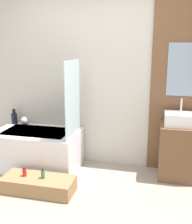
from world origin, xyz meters
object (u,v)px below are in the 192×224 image
Objects in this scene: sink at (181,119)px; bottle_soap_secondary at (43,174)px; bathtub at (38,149)px; vase_tall_dark at (14,118)px; vase_round_light at (25,121)px; bottle_soap_primary at (24,172)px; wooden_step_bench at (38,184)px.

sink is 1.86m from bottle_soap_secondary.
vase_tall_dark reaches higher than bathtub.
vase_round_light reaches higher than bottle_soap_secondary.
bathtub reaches higher than bottle_soap_secondary.
bathtub is 9.27× the size of vase_round_light.
bottle_soap_primary is (0.12, -0.63, -0.04)m from bathtub.
vase_tall_dark is 2.04× the size of bottle_soap_primary.
bottle_soap_primary is at bearing -157.40° from sink.
bottle_soap_secondary is at bearing -46.17° from vase_tall_dark.
bottle_soap_primary is at bearing 180.00° from bottle_soap_secondary.
wooden_step_bench is 7.12× the size of bottle_soap_secondary.
vase_tall_dark is at bearing 173.91° from vase_round_light.
bottle_soap_primary is at bearing -79.04° from bathtub.
vase_tall_dark is at bearing 176.81° from sink.
vase_round_light reaches higher than wooden_step_bench.
bottle_soap_secondary is at bearing -154.38° from sink.
sink is at bearing 4.02° from bathtub.
wooden_step_bench is at bearing -48.43° from vase_tall_dark.
vase_round_light is (0.19, -0.02, -0.03)m from vase_tall_dark.
bathtub is 10.50× the size of bottle_soap_primary.
bottle_soap_secondary is (0.86, -0.90, -0.40)m from vase_tall_dark.
bottle_soap_primary is 0.24m from bottle_soap_secondary.
wooden_step_bench is 1.19m from vase_round_light.
vase_round_light is 1.17m from bottle_soap_secondary.
bathtub is 1.36× the size of wooden_step_bench.
bathtub is 2.03m from sink.
sink is at bearing -2.95° from vase_round_light.
bottle_soap_secondary is (0.36, -0.63, -0.04)m from bathtub.
vase_round_light is at bearing 127.56° from bottle_soap_secondary.
sink is at bearing -3.19° from vase_tall_dark.
bathtub is 0.72m from bottle_soap_secondary.
bottle_soap_primary is at bearing -63.67° from vase_round_light.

